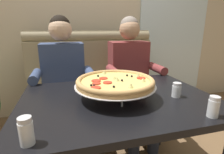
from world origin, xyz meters
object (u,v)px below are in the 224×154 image
Objects in this scene: shaker_pepper_flakes at (176,91)px; diner_left at (64,77)px; shaker_parmesan at (26,133)px; shaker_oregano at (213,108)px; diner_right at (131,73)px; pizza at (115,82)px; booth_bench at (95,95)px; dining_table at (119,109)px.

diner_left is at bearing 133.89° from shaker_pepper_flakes.
shaker_parmesan is 1.21× the size of shaker_pepper_flakes.
shaker_oregano reaches higher than shaker_pepper_flakes.
diner_left is at bearing 180.00° from diner_right.
pizza is 4.45× the size of shaker_parmesan.
shaker_oregano is 1.16× the size of shaker_pepper_flakes.
shaker_pepper_flakes is (0.85, 0.27, -0.01)m from shaker_parmesan.
dining_table is (0.00, -0.91, 0.24)m from booth_bench.
diner_left reaches higher than dining_table.
pizza is at bearing -91.53° from booth_bench.
diner_left is 1.02m from shaker_pepper_flakes.
shaker_parmesan reaches higher than shaker_pepper_flakes.
diner_right reaches higher than shaker_parmesan.
diner_left is 0.68m from diner_right.
diner_left is at bearing 81.87° from shaker_parmesan.
shaker_parmesan is (-0.48, -1.27, 0.38)m from booth_bench.
shaker_oregano reaches higher than dining_table.
pizza is at bearing -173.22° from dining_table.
pizza reaches higher than shaker_pepper_flakes.
diner_right is at bearing 0.00° from diner_left.
dining_table is at bearing -90.00° from booth_bench.
dining_table is 11.21× the size of shaker_oregano.
diner_right is 11.56× the size of shaker_oregano.
pizza is at bearing 167.55° from shaker_pepper_flakes.
shaker_pepper_flakes is at bearing -46.11° from diner_left.
booth_bench is 1.23× the size of dining_table.
shaker_parmesan reaches higher than dining_table.
shaker_parmesan is at bearing -110.86° from booth_bench.
dining_table is at bearing 166.31° from shaker_pepper_flakes.
booth_bench is 13.18× the size of shaker_parmesan.
diner_left is 2.49× the size of pizza.
pizza reaches higher than shaker_parmesan.
booth_bench is 0.53m from diner_left.
shaker_oregano is (0.38, -1.28, 0.37)m from booth_bench.
booth_bench is 1.01m from pizza.
booth_bench is at bearing 69.14° from shaker_parmesan.
shaker_pepper_flakes is at bearing -88.16° from diner_right.
booth_bench is at bearing 37.99° from diner_left.
dining_table is 2.41× the size of pizza.
diner_right is (0.34, 0.64, 0.07)m from dining_table.
diner_right is 0.75m from pizza.
shaker_oregano is (0.38, -0.37, 0.13)m from dining_table.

